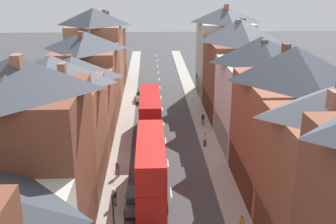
{
  "coord_description": "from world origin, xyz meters",
  "views": [
    {
      "loc": [
        -1.76,
        -13.32,
        18.49
      ],
      "look_at": [
        0.4,
        32.22,
        2.87
      ],
      "focal_mm": 42.0,
      "sensor_mm": 36.0,
      "label": 1
    }
  ],
  "objects_px": {
    "double_decker_bus_lead": "(151,167)",
    "pedestrian_far_right": "(203,119)",
    "car_near_silver": "(136,199)",
    "pedestrian_far_left": "(205,139)",
    "car_near_blue": "(142,95)",
    "car_parked_left_a": "(150,92)",
    "pedestrian_mid_right": "(118,168)",
    "pedestrian_mid_left": "(115,197)",
    "pedestrian_near_right": "(241,224)",
    "double_decker_bus_mid_street": "(150,115)",
    "street_lamp": "(114,224)"
  },
  "relations": [
    {
      "from": "double_decker_bus_lead",
      "to": "pedestrian_mid_left",
      "type": "xyz_separation_m",
      "value": [
        -3.08,
        -1.9,
        -1.78
      ]
    },
    {
      "from": "double_decker_bus_mid_street",
      "to": "car_parked_left_a",
      "type": "bearing_deg",
      "value": 89.97
    },
    {
      "from": "pedestrian_far_left",
      "to": "street_lamp",
      "type": "height_order",
      "value": "street_lamp"
    },
    {
      "from": "double_decker_bus_lead",
      "to": "pedestrian_mid_left",
      "type": "relative_size",
      "value": 6.71
    },
    {
      "from": "car_near_silver",
      "to": "pedestrian_mid_right",
      "type": "relative_size",
      "value": 2.48
    },
    {
      "from": "pedestrian_mid_right",
      "to": "pedestrian_mid_left",
      "type": "bearing_deg",
      "value": -88.54
    },
    {
      "from": "double_decker_bus_lead",
      "to": "pedestrian_far_left",
      "type": "bearing_deg",
      "value": 58.39
    },
    {
      "from": "double_decker_bus_lead",
      "to": "pedestrian_far_right",
      "type": "xyz_separation_m",
      "value": [
        6.9,
        16.89,
        -1.78
      ]
    },
    {
      "from": "double_decker_bus_mid_street",
      "to": "car_near_silver",
      "type": "relative_size",
      "value": 2.7
    },
    {
      "from": "car_near_blue",
      "to": "pedestrian_far_right",
      "type": "xyz_separation_m",
      "value": [
        8.19,
        -12.04,
        0.18
      ]
    },
    {
      "from": "double_decker_bus_mid_street",
      "to": "pedestrian_near_right",
      "type": "xyz_separation_m",
      "value": [
        6.74,
        -19.98,
        -1.78
      ]
    },
    {
      "from": "pedestrian_mid_right",
      "to": "pedestrian_near_right",
      "type": "bearing_deg",
      "value": -43.9
    },
    {
      "from": "double_decker_bus_mid_street",
      "to": "street_lamp",
      "type": "bearing_deg",
      "value": -96.12
    },
    {
      "from": "car_parked_left_a",
      "to": "pedestrian_near_right",
      "type": "bearing_deg",
      "value": -79.62
    },
    {
      "from": "car_near_silver",
      "to": "pedestrian_near_right",
      "type": "xyz_separation_m",
      "value": [
        8.03,
        -4.17,
        0.22
      ]
    },
    {
      "from": "pedestrian_mid_right",
      "to": "pedestrian_far_left",
      "type": "xyz_separation_m",
      "value": [
        9.44,
        6.75,
        0.0
      ]
    },
    {
      "from": "pedestrian_mid_right",
      "to": "pedestrian_far_right",
      "type": "distance_m",
      "value": 16.89
    },
    {
      "from": "double_decker_bus_lead",
      "to": "double_decker_bus_mid_street",
      "type": "xyz_separation_m",
      "value": [
        0.0,
        13.77,
        0.0
      ]
    },
    {
      "from": "double_decker_bus_lead",
      "to": "car_near_blue",
      "type": "xyz_separation_m",
      "value": [
        -1.29,
        28.93,
        -1.96
      ]
    },
    {
      "from": "pedestrian_mid_left",
      "to": "pedestrian_far_right",
      "type": "bearing_deg",
      "value": 62.04
    },
    {
      "from": "car_near_silver",
      "to": "pedestrian_near_right",
      "type": "bearing_deg",
      "value": -27.46
    },
    {
      "from": "double_decker_bus_mid_street",
      "to": "street_lamp",
      "type": "xyz_separation_m",
      "value": [
        -2.44,
        -22.75,
        0.43
      ]
    },
    {
      "from": "pedestrian_mid_right",
      "to": "street_lamp",
      "type": "distance_m",
      "value": 12.57
    },
    {
      "from": "pedestrian_near_right",
      "to": "pedestrian_far_right",
      "type": "xyz_separation_m",
      "value": [
        0.16,
        23.11,
        0.0
      ]
    },
    {
      "from": "double_decker_bus_mid_street",
      "to": "pedestrian_far_left",
      "type": "xyz_separation_m",
      "value": [
        6.23,
        -3.65,
        -1.78
      ]
    },
    {
      "from": "street_lamp",
      "to": "car_parked_left_a",
      "type": "bearing_deg",
      "value": 86.45
    },
    {
      "from": "pedestrian_mid_left",
      "to": "car_near_silver",
      "type": "bearing_deg",
      "value": -4.43
    },
    {
      "from": "car_near_silver",
      "to": "pedestrian_far_left",
      "type": "relative_size",
      "value": 2.48
    },
    {
      "from": "pedestrian_mid_left",
      "to": "street_lamp",
      "type": "height_order",
      "value": "street_lamp"
    },
    {
      "from": "double_decker_bus_lead",
      "to": "pedestrian_mid_left",
      "type": "distance_m",
      "value": 4.04
    },
    {
      "from": "pedestrian_near_right",
      "to": "pedestrian_mid_left",
      "type": "height_order",
      "value": "same"
    },
    {
      "from": "car_near_blue",
      "to": "car_near_silver",
      "type": "bearing_deg",
      "value": -90.0
    },
    {
      "from": "pedestrian_near_right",
      "to": "street_lamp",
      "type": "distance_m",
      "value": 9.84
    },
    {
      "from": "car_near_blue",
      "to": "pedestrian_far_left",
      "type": "bearing_deg",
      "value": -68.21
    },
    {
      "from": "car_parked_left_a",
      "to": "pedestrian_far_left",
      "type": "xyz_separation_m",
      "value": [
        6.22,
        -20.4,
        0.2
      ]
    },
    {
      "from": "street_lamp",
      "to": "pedestrian_mid_left",
      "type": "bearing_deg",
      "value": 95.17
    },
    {
      "from": "car_near_blue",
      "to": "car_near_silver",
      "type": "xyz_separation_m",
      "value": [
        0.0,
        -30.97,
        -0.04
      ]
    },
    {
      "from": "car_near_blue",
      "to": "pedestrian_far_right",
      "type": "height_order",
      "value": "pedestrian_far_right"
    },
    {
      "from": "car_near_blue",
      "to": "pedestrian_mid_right",
      "type": "relative_size",
      "value": 2.63
    },
    {
      "from": "street_lamp",
      "to": "pedestrian_near_right",
      "type": "bearing_deg",
      "value": 16.79
    },
    {
      "from": "car_near_silver",
      "to": "pedestrian_mid_left",
      "type": "xyz_separation_m",
      "value": [
        -1.79,
        0.14,
        0.22
      ]
    },
    {
      "from": "pedestrian_mid_right",
      "to": "pedestrian_far_left",
      "type": "bearing_deg",
      "value": 35.57
    },
    {
      "from": "pedestrian_mid_right",
      "to": "double_decker_bus_mid_street",
      "type": "bearing_deg",
      "value": 72.81
    },
    {
      "from": "double_decker_bus_mid_street",
      "to": "pedestrian_far_left",
      "type": "height_order",
      "value": "double_decker_bus_mid_street"
    },
    {
      "from": "car_near_blue",
      "to": "pedestrian_mid_left",
      "type": "bearing_deg",
      "value": -93.32
    },
    {
      "from": "double_decker_bus_lead",
      "to": "car_near_silver",
      "type": "relative_size",
      "value": 2.7
    },
    {
      "from": "car_near_blue",
      "to": "pedestrian_mid_left",
      "type": "height_order",
      "value": "pedestrian_mid_left"
    },
    {
      "from": "pedestrian_mid_left",
      "to": "car_parked_left_a",
      "type": "bearing_deg",
      "value": 84.55
    },
    {
      "from": "car_parked_left_a",
      "to": "pedestrian_mid_right",
      "type": "bearing_deg",
      "value": -96.77
    },
    {
      "from": "double_decker_bus_mid_street",
      "to": "car_near_blue",
      "type": "height_order",
      "value": "double_decker_bus_mid_street"
    }
  ]
}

